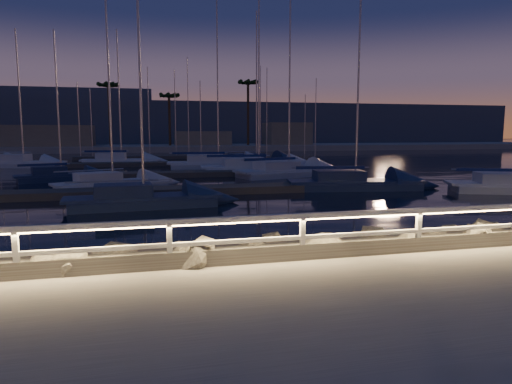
% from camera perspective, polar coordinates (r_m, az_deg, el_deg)
% --- Properties ---
extents(ground, '(400.00, 400.00, 0.00)m').
position_cam_1_polar(ground, '(10.40, 0.52, -8.68)').
color(ground, '#ABA49A').
rests_on(ground, ground).
extents(harbor_water, '(400.00, 440.00, 0.60)m').
position_cam_1_polar(harbor_water, '(41.15, -10.24, 2.08)').
color(harbor_water, black).
rests_on(harbor_water, ground).
extents(guard_rail, '(44.11, 0.12, 1.06)m').
position_cam_1_polar(guard_rail, '(10.19, 0.15, -4.53)').
color(guard_rail, silver).
rests_on(guard_rail, ground).
extents(riprap, '(29.19, 2.78, 1.29)m').
position_cam_1_polar(riprap, '(14.68, 25.95, -5.32)').
color(riprap, slate).
rests_on(riprap, ground).
extents(floating_docks, '(22.00, 36.00, 0.40)m').
position_cam_1_polar(floating_docks, '(42.37, -10.37, 3.00)').
color(floating_docks, '#59504A').
rests_on(floating_docks, ground).
extents(far_shore, '(160.00, 14.00, 5.20)m').
position_cam_1_polar(far_shore, '(83.80, -12.18, 5.65)').
color(far_shore, '#ABA49A').
rests_on(far_shore, ground).
extents(palm_left, '(3.00, 3.00, 11.20)m').
position_cam_1_polar(palm_left, '(82.18, -17.96, 12.29)').
color(palm_left, '#4D3724').
rests_on(palm_left, ground).
extents(palm_center, '(3.00, 3.00, 9.70)m').
position_cam_1_polar(palm_center, '(83.00, -10.83, 11.54)').
color(palm_center, '#4D3724').
rests_on(palm_center, ground).
extents(palm_right, '(3.00, 3.00, 12.20)m').
position_cam_1_polar(palm_right, '(84.12, -1.01, 13.15)').
color(palm_right, '#4D3724').
rests_on(palm_right, ground).
extents(distant_hills, '(230.00, 37.50, 18.00)m').
position_cam_1_polar(distant_hills, '(144.72, -21.74, 7.80)').
color(distant_hills, '#3E4A60').
rests_on(distant_hills, ground).
extents(sailboat_b, '(7.23, 2.67, 12.07)m').
position_cam_1_polar(sailboat_b, '(21.88, -14.35, -0.78)').
color(sailboat_b, navy).
rests_on(sailboat_b, ground).
extents(sailboat_c, '(8.40, 3.71, 13.80)m').
position_cam_1_polar(sailboat_c, '(28.35, 11.89, 1.20)').
color(sailboat_c, navy).
rests_on(sailboat_c, ground).
extents(sailboat_e, '(6.35, 3.55, 10.49)m').
position_cam_1_polar(sailboat_e, '(35.28, -23.40, 1.92)').
color(sailboat_e, navy).
rests_on(sailboat_e, ground).
extents(sailboat_f, '(7.11, 4.43, 11.78)m').
position_cam_1_polar(sailboat_f, '(28.92, -17.79, 1.08)').
color(sailboat_f, silver).
rests_on(sailboat_f, ground).
extents(sailboat_g, '(9.02, 4.76, 14.75)m').
position_cam_1_polar(sailboat_g, '(35.59, 3.79, 2.66)').
color(sailboat_g, silver).
rests_on(sailboat_g, ground).
extents(sailboat_h, '(9.94, 3.72, 16.45)m').
position_cam_1_polar(sailboat_h, '(38.74, -0.04, 3.09)').
color(sailboat_h, silver).
rests_on(sailboat_h, ground).
extents(sailboat_i, '(8.04, 4.40, 13.28)m').
position_cam_1_polar(sailboat_i, '(50.22, -27.22, 3.29)').
color(sailboat_i, silver).
rests_on(sailboat_i, ground).
extents(sailboat_k, '(9.42, 4.82, 15.41)m').
position_cam_1_polar(sailboat_k, '(46.68, -0.20, 3.86)').
color(sailboat_k, navy).
rests_on(sailboat_k, ground).
extents(sailboat_l, '(9.86, 3.80, 16.29)m').
position_cam_1_polar(sailboat_l, '(43.97, -5.07, 3.60)').
color(sailboat_l, silver).
rests_on(sailboat_l, ground).
extents(sailboat_n, '(8.33, 3.06, 13.91)m').
position_cam_1_polar(sailboat_n, '(50.15, -16.71, 3.79)').
color(sailboat_n, silver).
rests_on(sailboat_n, ground).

